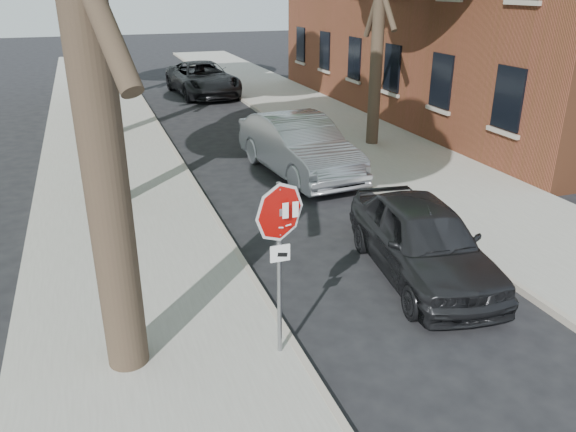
{
  "coord_description": "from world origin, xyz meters",
  "views": [
    {
      "loc": [
        -2.88,
        -6.48,
        5.08
      ],
      "look_at": [
        -0.42,
        0.42,
        2.05
      ],
      "focal_mm": 35.0,
      "sensor_mm": 36.0,
      "label": 1
    }
  ],
  "objects_px": {
    "car_a": "(422,240)",
    "car_d": "(203,79)",
    "stop_sign": "(280,238)",
    "car_b": "(299,146)"
  },
  "relations": [
    {
      "from": "car_a",
      "to": "car_b",
      "type": "relative_size",
      "value": 0.85
    },
    {
      "from": "car_a",
      "to": "car_d",
      "type": "relative_size",
      "value": 0.75
    },
    {
      "from": "stop_sign",
      "to": "car_a",
      "type": "height_order",
      "value": "stop_sign"
    },
    {
      "from": "stop_sign",
      "to": "car_b",
      "type": "height_order",
      "value": "stop_sign"
    },
    {
      "from": "stop_sign",
      "to": "car_b",
      "type": "distance_m",
      "value": 8.75
    },
    {
      "from": "stop_sign",
      "to": "car_a",
      "type": "distance_m",
      "value": 3.84
    },
    {
      "from": "car_a",
      "to": "car_b",
      "type": "xyz_separation_m",
      "value": [
        0.0,
        6.49,
        0.1
      ]
    },
    {
      "from": "car_d",
      "to": "car_b",
      "type": "bearing_deg",
      "value": -93.61
    },
    {
      "from": "car_b",
      "to": "stop_sign",
      "type": "bearing_deg",
      "value": -117.93
    },
    {
      "from": "car_a",
      "to": "car_d",
      "type": "distance_m",
      "value": 19.78
    }
  ]
}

